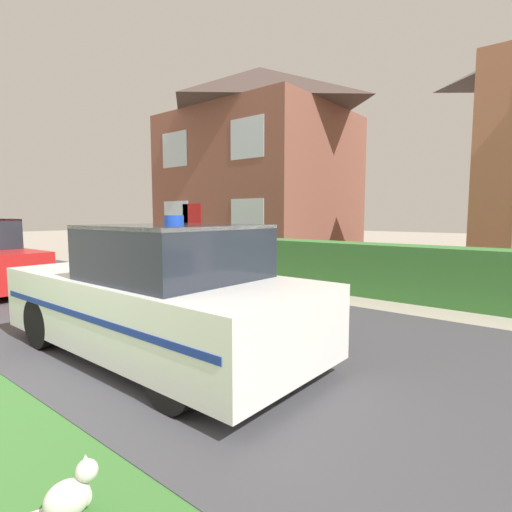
{
  "coord_description": "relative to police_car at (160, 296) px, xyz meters",
  "views": [
    {
      "loc": [
        4.0,
        -0.4,
        1.69
      ],
      "look_at": [
        0.04,
        4.42,
        1.05
      ],
      "focal_mm": 28.0,
      "sensor_mm": 36.0,
      "label": 1
    }
  ],
  "objects": [
    {
      "name": "garden_hedge",
      "position": [
        -0.08,
        5.14,
        -0.18
      ],
      "size": [
        12.76,
        0.8,
        1.09
      ],
      "primitive_type": "cube",
      "color": "#3D7F38",
      "rests_on": "ground"
    },
    {
      "name": "house_left",
      "position": [
        -6.5,
        9.95,
        3.11
      ],
      "size": [
        6.89,
        6.04,
        7.53
      ],
      "color": "brown",
      "rests_on": "ground"
    },
    {
      "name": "wheelie_bin",
      "position": [
        -4.25,
        4.48,
        -0.13
      ],
      "size": [
        0.69,
        0.61,
        1.19
      ],
      "rotation": [
        0.0,
        0.0,
        0.1
      ],
      "color": "#474C8C",
      "rests_on": "ground"
    },
    {
      "name": "cat",
      "position": [
        1.72,
        -1.93,
        -0.6
      ],
      "size": [
        0.29,
        0.32,
        0.32
      ],
      "rotation": [
        0.0,
        0.0,
        1.24
      ],
      "color": "silver",
      "rests_on": "ground"
    },
    {
      "name": "road_strip",
      "position": [
        -0.14,
        1.2,
        -0.72
      ],
      "size": [
        28.0,
        5.31,
        0.01
      ],
      "primitive_type": "cube",
      "color": "#424247",
      "rests_on": "ground"
    },
    {
      "name": "police_car",
      "position": [
        0.0,
        0.0,
        0.0
      ],
      "size": [
        4.2,
        1.83,
        1.68
      ],
      "rotation": [
        0.0,
        0.0,
        3.14
      ],
      "color": "black",
      "rests_on": "road_strip"
    }
  ]
}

